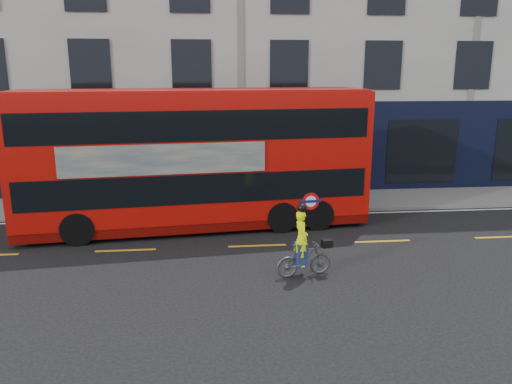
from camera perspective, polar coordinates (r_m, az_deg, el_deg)
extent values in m
plane|color=black|center=(14.13, 0.80, -8.22)|extent=(120.00, 120.00, 0.00)
cube|color=slate|center=(20.26, -1.33, -1.22)|extent=(60.00, 3.00, 0.12)
cube|color=slate|center=(18.82, -0.97, -2.37)|extent=(60.00, 0.12, 0.13)
cube|color=#B9B5AE|center=(26.16, -2.63, 18.57)|extent=(50.00, 10.00, 15.00)
cube|color=black|center=(21.31, -1.68, 4.86)|extent=(50.00, 0.08, 4.00)
cube|color=silver|center=(18.55, -0.89, -2.81)|extent=(58.00, 0.10, 0.01)
cube|color=#AF0C07|center=(16.95, -6.97, 4.34)|extent=(11.76, 3.75, 4.15)
cube|color=#570603|center=(17.45, -6.76, -2.91)|extent=(11.76, 3.70, 0.32)
cube|color=black|center=(17.12, -6.88, 1.30)|extent=(11.31, 3.74, 0.95)
cube|color=black|center=(16.81, -7.07, 7.97)|extent=(11.31, 3.74, 0.95)
cube|color=maroon|center=(16.74, -7.18, 11.44)|extent=(11.52, 3.62, 0.08)
cube|color=black|center=(18.49, 11.34, 2.06)|extent=(0.27, 2.36, 0.95)
cube|color=black|center=(18.20, 11.64, 8.22)|extent=(0.27, 2.36, 0.95)
cube|color=black|center=(17.65, -25.98, 0.37)|extent=(0.27, 2.36, 0.95)
cube|color=tan|center=(15.56, -10.43, 3.67)|extent=(6.28, 0.66, 0.95)
cylinder|color=red|center=(16.67, 6.28, -1.07)|extent=(0.59, 0.08, 0.59)
cylinder|color=white|center=(16.66, 6.29, -1.07)|extent=(0.38, 0.06, 0.38)
cube|color=#0C1459|center=(16.66, 6.29, -1.08)|extent=(0.73, 0.09, 0.09)
cylinder|color=black|center=(18.13, 5.90, -1.56)|extent=(1.31, 2.77, 1.05)
cylinder|color=black|center=(17.80, 2.02, -1.78)|extent=(1.31, 2.77, 1.05)
cylinder|color=black|center=(17.52, -19.21, -2.82)|extent=(1.31, 2.77, 1.05)
imported|color=#4A4C4F|center=(13.25, 5.52, -7.70)|extent=(1.57, 0.71, 0.91)
imported|color=#D4F402|center=(13.01, 5.20, -5.27)|extent=(0.45, 0.59, 1.47)
cube|color=black|center=(13.36, 8.11, -5.84)|extent=(0.29, 0.25, 0.20)
cube|color=navy|center=(13.17, 5.16, -7.15)|extent=(0.34, 0.40, 0.65)
sphere|color=black|center=(12.77, 5.28, -1.84)|extent=(0.24, 0.24, 0.24)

